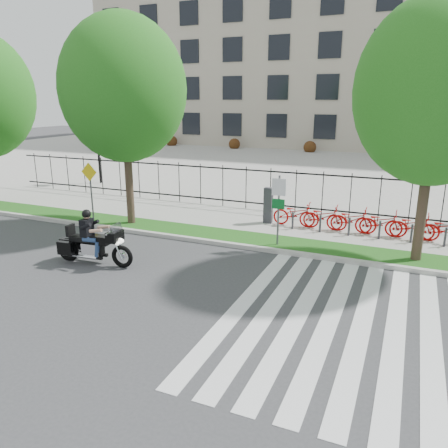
% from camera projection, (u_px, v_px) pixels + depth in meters
% --- Properties ---
extents(ground, '(120.00, 120.00, 0.00)m').
position_uv_depth(ground, '(171.00, 289.00, 12.35)').
color(ground, '#363639').
rests_on(ground, ground).
extents(curb, '(60.00, 0.20, 0.15)m').
position_uv_depth(curb, '(227.00, 244.00, 15.95)').
color(curb, '#ABA9A1').
rests_on(curb, ground).
extents(grass_verge, '(60.00, 1.50, 0.15)m').
position_uv_depth(grass_verge, '(236.00, 238.00, 16.70)').
color(grass_verge, '#144711').
rests_on(grass_verge, ground).
extents(sidewalk, '(60.00, 3.50, 0.15)m').
position_uv_depth(sidewalk, '(257.00, 221.00, 18.90)').
color(sidewalk, gray).
rests_on(sidewalk, ground).
extents(plaza, '(80.00, 34.00, 0.10)m').
position_uv_depth(plaza, '(330.00, 167.00, 34.39)').
color(plaza, gray).
rests_on(plaza, ground).
extents(crosswalk_stripes, '(5.70, 8.00, 0.01)m').
position_uv_depth(crosswalk_stripes, '(345.00, 322.00, 10.51)').
color(crosswalk_stripes, silver).
rests_on(crosswalk_stripes, ground).
extents(iron_fence, '(30.00, 0.06, 2.00)m').
position_uv_depth(iron_fence, '(270.00, 190.00, 20.15)').
color(iron_fence, black).
rests_on(iron_fence, sidewalk).
extents(office_building, '(60.00, 21.90, 20.15)m').
position_uv_depth(office_building, '(368.00, 55.00, 49.23)').
color(office_building, '#A69886').
rests_on(office_building, ground).
extents(lamp_post_left, '(1.06, 0.70, 4.25)m').
position_uv_depth(lamp_post_left, '(97.00, 133.00, 26.62)').
color(lamp_post_left, black).
rests_on(lamp_post_left, ground).
extents(street_tree_1, '(4.94, 4.94, 8.25)m').
position_uv_depth(street_tree_1, '(124.00, 89.00, 17.00)').
color(street_tree_1, '#36291D').
rests_on(street_tree_1, grass_verge).
extents(street_tree_2, '(4.86, 4.86, 8.05)m').
position_uv_depth(street_tree_2, '(437.00, 92.00, 12.82)').
color(street_tree_2, '#36291D').
rests_on(street_tree_2, grass_verge).
extents(bike_share_station, '(7.83, 0.87, 1.50)m').
position_uv_depth(bike_share_station, '(364.00, 221.00, 16.83)').
color(bike_share_station, '#2D2D33').
rests_on(bike_share_station, sidewalk).
extents(sign_pole_regulatory, '(0.50, 0.09, 2.50)m').
position_uv_depth(sign_pole_regulatory, '(279.00, 201.00, 15.25)').
color(sign_pole_regulatory, '#59595B').
rests_on(sign_pole_regulatory, grass_verge).
extents(sign_pole_warning, '(0.78, 0.09, 2.49)m').
position_uv_depth(sign_pole_warning, '(90.00, 184.00, 18.38)').
color(sign_pole_warning, '#59595B').
rests_on(sign_pole_warning, grass_verge).
extents(motorcycle_rider, '(2.83, 0.87, 2.18)m').
position_uv_depth(motorcycle_rider, '(93.00, 242.00, 14.09)').
color(motorcycle_rider, black).
rests_on(motorcycle_rider, ground).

